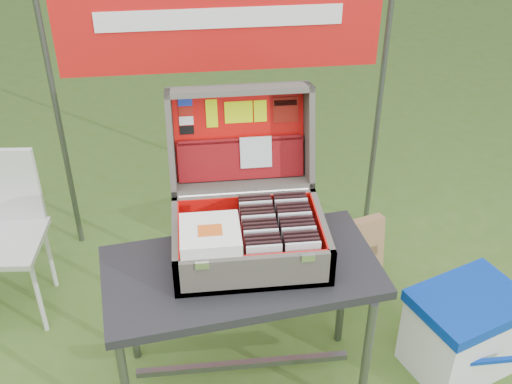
{
  "coord_description": "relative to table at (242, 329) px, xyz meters",
  "views": [
    {
      "loc": [
        -0.17,
        -1.95,
        2.33
      ],
      "look_at": [
        0.06,
        0.1,
        0.94
      ],
      "focal_mm": 45.0,
      "sensor_mm": 36.0,
      "label": 1
    }
  ],
  "objects": [
    {
      "name": "ground",
      "position": [
        0.01,
        0.04,
        -0.34
      ],
      "size": [
        80.0,
        80.0,
        0.0
      ],
      "primitive_type": "plane",
      "color": "#3C5C1C",
      "rests_on": "ground"
    },
    {
      "name": "cd_right_10",
      "position": [
        0.22,
        0.14,
        0.44
      ],
      "size": [
        0.13,
        0.01,
        0.15
      ],
      "primitive_type": "cube",
      "color": "black",
      "rests_on": "suitcase_liner_floor"
    },
    {
      "name": "cd_right_0",
      "position": [
        0.22,
        -0.1,
        0.44
      ],
      "size": [
        0.13,
        0.01,
        0.15
      ],
      "primitive_type": "cube",
      "color": "silver",
      "rests_on": "suitcase_liner_floor"
    },
    {
      "name": "cd_left_6",
      "position": [
        0.08,
        0.04,
        0.44
      ],
      "size": [
        0.13,
        0.01,
        0.15
      ],
      "primitive_type": "cube",
      "color": "black",
      "rests_on": "suitcase_liner_floor"
    },
    {
      "name": "suitcase_liner_wall_right",
      "position": [
        0.31,
        0.07,
        0.43
      ],
      "size": [
        0.01,
        0.38,
        0.14
      ],
      "primitive_type": "cube",
      "color": "red",
      "rests_on": "suitcase_base_bottom"
    },
    {
      "name": "cd_right_8",
      "position": [
        0.22,
        0.09,
        0.44
      ],
      "size": [
        0.13,
        0.01,
        0.15
      ],
      "primitive_type": "cube",
      "color": "silver",
      "rests_on": "suitcase_liner_floor"
    },
    {
      "name": "table_leg_bl",
      "position": [
        -0.48,
        0.21,
        -0.02
      ],
      "size": [
        0.04,
        0.04,
        0.64
      ],
      "primitive_type": "cylinder",
      "color": "#59595B",
      "rests_on": "ground"
    },
    {
      "name": "suitcase_hinge",
      "position": [
        0.04,
        0.28,
        0.5
      ],
      "size": [
        0.54,
        0.02,
        0.02
      ],
      "primitive_type": "cylinder",
      "rotation": [
        0.0,
        1.57,
        0.0
      ],
      "color": "silver",
      "rests_on": "suitcase_base_wall_back"
    },
    {
      "name": "table",
      "position": [
        0.0,
        0.0,
        0.0
      ],
      "size": [
        1.14,
        0.67,
        0.68
      ],
      "primitive_type": null,
      "rotation": [
        0.0,
        0.0,
        0.13
      ],
      "color": "black",
      "rests_on": "ground"
    },
    {
      "name": "cd_left_3",
      "position": [
        0.08,
        -0.03,
        0.44
      ],
      "size": [
        0.13,
        0.01,
        0.15
      ],
      "primitive_type": "cube",
      "color": "black",
      "rests_on": "suitcase_liner_floor"
    },
    {
      "name": "songbook_9",
      "position": [
        -0.12,
        -0.01,
        0.55
      ],
      "size": [
        0.23,
        0.23,
        0.0
      ],
      "primitive_type": "cube",
      "color": "white",
      "rests_on": "suitcase_base_wall_front"
    },
    {
      "name": "suitcase_liner_wall_back",
      "position": [
        0.04,
        0.26,
        0.43
      ],
      "size": [
        0.55,
        0.01,
        0.14
      ],
      "primitive_type": "cube",
      "color": "red",
      "rests_on": "suitcase_base_bottom"
    },
    {
      "name": "songbook_3",
      "position": [
        -0.12,
        -0.01,
        0.52
      ],
      "size": [
        0.23,
        0.23,
        0.0
      ],
      "primitive_type": "cube",
      "color": "white",
      "rests_on": "suitcase_base_wall_front"
    },
    {
      "name": "suitcase_lid_rim_near",
      "position": [
        0.04,
        0.36,
        0.49
      ],
      "size": [
        0.6,
        0.16,
        0.06
      ],
      "primitive_type": "cube",
      "rotation": [
        -1.83,
        0.0,
        0.0
      ],
      "color": "#5C564D",
      "rests_on": "suitcase_lid_back"
    },
    {
      "name": "suitcase_liner_wall_left",
      "position": [
        -0.23,
        0.07,
        0.43
      ],
      "size": [
        0.01,
        0.38,
        0.14
      ],
      "primitive_type": "cube",
      "color": "red",
      "rests_on": "suitcase_base_bottom"
    },
    {
      "name": "cd_left_11",
      "position": [
        0.08,
        0.16,
        0.44
      ],
      "size": [
        0.13,
        0.01,
        0.15
      ],
      "primitive_type": "cube",
      "color": "black",
      "rests_on": "suitcase_liner_floor"
    },
    {
      "name": "chair_upright_right",
      "position": [
        -0.93,
        0.77,
        0.29
      ],
      "size": [
        0.02,
        0.02,
        0.4
      ],
      "primitive_type": "cylinder",
      "color": "silver",
      "rests_on": "chair_seat"
    },
    {
      "name": "lid_card_neon_tall",
      "position": [
        -0.07,
        0.49,
        0.77
      ],
      "size": [
        0.05,
        0.03,
        0.11
      ],
      "primitive_type": "cube",
      "rotation": [
        -1.83,
        0.0,
        0.0
      ],
      "color": "#C7E607",
      "rests_on": "suitcase_lid_liner"
    },
    {
      "name": "cardboard_box",
      "position": [
        0.6,
        0.56,
        -0.13
      ],
      "size": [
        0.4,
        0.21,
        0.41
      ],
      "primitive_type": "cube",
      "rotation": [
        -0.12,
        0.0,
        0.28
      ],
      "color": "#A3814E",
      "rests_on": "ground"
    },
    {
      "name": "lid_sticker_cc_d",
      "position": [
        -0.18,
        0.47,
        0.71
      ],
      "size": [
        0.06,
        0.01,
        0.04
      ],
      "primitive_type": "cube",
      "rotation": [
        -1.83,
        0.0,
        0.0
      ],
      "color": "black",
      "rests_on": "suitcase_lid_liner"
    },
    {
      "name": "cd_right_5",
      "position": [
        0.22,
        0.02,
        0.44
      ],
      "size": [
        0.13,
        0.01,
        0.15
      ],
      "primitive_type": "cube",
      "color": "black",
      "rests_on": "suitcase_liner_floor"
    },
    {
      "name": "suitcase_lid_rim_far",
      "position": [
        0.04,
        0.47,
        0.88
      ],
      "size": [
        0.6,
        0.16,
        0.06
      ],
      "primitive_type": "cube",
      "rotation": [
        -1.83,
        0.0,
        0.0
      ],
      "color": "#5C564D",
      "rests_on": "suitcase_lid_back"
    },
    {
      "name": "cd_left_14",
      "position": [
        0.08,
        0.23,
        0.44
      ],
      "size": [
        0.13,
        0.01,
        0.15
      ],
      "primitive_type": "cube",
      "color": "black",
      "rests_on": "suitcase_liner_floor"
    },
    {
      "name": "cd_right_14",
      "position": [
        0.22,
        0.23,
        0.44
      ],
      "size": [
        0.13,
        0.01,
        0.15
      ],
      "primitive_type": "cube",
      "color": "black",
      "rests_on": "suitcase_liner_floor"
    },
    {
      "name": "suitcase_pocket_cd",
      "position": [
        0.1,
        0.42,
        0.62
      ],
      "size": [
        0.13,
        0.04,
        0.13
      ],
      "primitive_type": "cube",
      "rotation": [
        -1.83,
        0.0,
        0.0
      ],
      "color": "silver",
      "rests_on": "suitcase_lid_pocket"
    },
    {
      "name": "chair_seat",
      "position": [
        -1.09,
        0.59,
        0.09
      ],
      "size": [
        0.41,
        0.41,
        0.03
      ],
      "primitive_type": "cube",
      "rotation": [
        0.0,
        0.0,
        -0.09
      ],
      "color": "silver",
      "rests_on": "ground"
    },
    {
      "name": "songbook_0",
      "position": [
        -0.12,
        -0.01,
        0.5
      ],
      "size": [
        0.23,
        0.23,
        0.0
      ],
      "primitive_type": "cube",
      "color": "white",
      "rests_on": "suitcase_base_wall_front"
    },
    {
      "name": "banner_text",
      "position": [
        0.01,
        1.12,
        0.96
      ],
      "size": [
        1.2,
        0.0,
        0.1
      ],
      "primitive_type": "cube",
      "color": "white",
      "rests_on": "banner"
    },
    {
      "name": "suitcase_latch_left",
      "position": [
        -0.15,
        -0.15,
        0.49
      ],
      "size": [
        0.05,
        0.01,
        0.03
      ],
      "primitive_type": "cube",
      "color": "silver",
      "rests_on": "suitcase_base_wall_front"
    },
    {
      "name": "songbook_graphic",
      "position": [
        -0.12,
        -0.02,
        0.55
      ],
      "size": [
        0.09,
        0.07,
        0.0
      ],
      "primitive_type": "cube",
      "color": "#D85919",
      "rests_on": "songbook_9"
    },
    {
      "name": "lid_sticker_cc_a",
      "position": [
        -0.18,
        0.5,
        0.82
      ],
      "size": [
        0.06,
        0.01,
        0.04
      ],
      "primitive_type": "cube",
      "rotation": [
        -1.83,
        0.0,
        0.0
      ],
      "color": "#1933B2",
      "rests_on": "suitcase_lid_liner"
    },
    {
      "name": "suitcase_base_wall_front",
      "position": [
        0.04,
        -0.13,
        0.42
      ],
      "size": [
        0.6,
        0.02,
        0.16
      ],
      "primitive_type": "cube",
      "color": "#5C564D",
      "rests_on": "table_top"
    },
    {
      "name": "cd_right_13",
      "position": [
        0.22,
        0.21,
        0.44
      ],
      "size": [
        0.13,
        0.01,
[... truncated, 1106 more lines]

